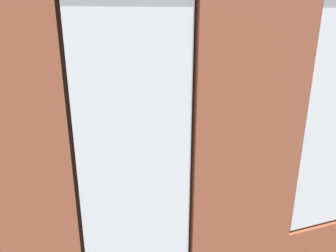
% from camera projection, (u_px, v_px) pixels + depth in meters
% --- Properties ---
extents(ground_plane, '(6.96, 6.25, 0.10)m').
position_uv_depth(ground_plane, '(156.00, 178.00, 5.86)').
color(ground_plane, brown).
extents(brick_wall_with_windows, '(6.36, 0.30, 3.13)m').
position_uv_depth(brick_wall_with_windows, '(246.00, 160.00, 2.90)').
color(brick_wall_with_windows, '#9E5138').
rests_on(brick_wall_with_windows, ground_plane).
extents(couch_by_window, '(2.08, 0.87, 0.80)m').
position_uv_depth(couch_by_window, '(214.00, 229.00, 3.89)').
color(couch_by_window, black).
rests_on(couch_by_window, ground_plane).
extents(couch_left, '(1.00, 2.15, 0.80)m').
position_uv_depth(couch_left, '(280.00, 145.00, 6.37)').
color(couch_left, black).
rests_on(couch_left, ground_plane).
extents(coffee_table, '(1.52, 0.84, 0.42)m').
position_uv_depth(coffee_table, '(168.00, 151.00, 5.97)').
color(coffee_table, olive).
rests_on(coffee_table, ground_plane).
extents(cup_ceramic, '(0.09, 0.09, 0.10)m').
position_uv_depth(cup_ceramic, '(186.00, 140.00, 6.20)').
color(cup_ceramic, '#33567F').
rests_on(cup_ceramic, coffee_table).
extents(table_plant_small, '(0.14, 0.14, 0.21)m').
position_uv_depth(table_plant_small, '(156.00, 142.00, 5.95)').
color(table_plant_small, '#9E5638').
rests_on(table_plant_small, coffee_table).
extents(remote_silver, '(0.17, 0.12, 0.02)m').
position_uv_depth(remote_silver, '(146.00, 154.00, 5.69)').
color(remote_silver, '#B2B2B7').
rests_on(remote_silver, coffee_table).
extents(remote_black, '(0.06, 0.17, 0.02)m').
position_uv_depth(remote_black, '(177.00, 150.00, 5.87)').
color(remote_black, black).
rests_on(remote_black, coffee_table).
extents(remote_gray, '(0.15, 0.16, 0.02)m').
position_uv_depth(remote_gray, '(168.00, 148.00, 5.95)').
color(remote_gray, '#59595B').
rests_on(remote_gray, coffee_table).
extents(papasan_chair, '(1.08, 1.08, 0.68)m').
position_uv_depth(papasan_chair, '(106.00, 124.00, 7.22)').
color(papasan_chair, olive).
rests_on(papasan_chair, ground_plane).
extents(potted_plant_foreground_right, '(0.77, 0.77, 1.11)m').
position_uv_depth(potted_plant_foreground_right, '(7.00, 119.00, 6.68)').
color(potted_plant_foreground_right, brown).
rests_on(potted_plant_foreground_right, ground_plane).
extents(potted_plant_corner_near_left, '(0.69, 0.69, 1.11)m').
position_uv_depth(potted_plant_corner_near_left, '(230.00, 96.00, 8.31)').
color(potted_plant_corner_near_left, '#9E5638').
rests_on(potted_plant_corner_near_left, ground_plane).
extents(potted_plant_mid_room_small, '(0.25, 0.25, 0.45)m').
position_uv_depth(potted_plant_mid_room_small, '(201.00, 141.00, 6.64)').
color(potted_plant_mid_room_small, '#9E5638').
rests_on(potted_plant_mid_room_small, ground_plane).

